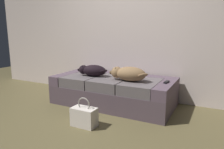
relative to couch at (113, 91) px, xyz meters
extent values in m
plane|color=brown|center=(0.00, -1.01, -0.23)|extent=(10.00, 10.00, 0.00)
cube|color=beige|center=(0.00, 0.57, 1.17)|extent=(6.40, 0.10, 2.80)
cube|color=#52434D|center=(0.00, 0.00, -0.08)|extent=(1.95, 0.93, 0.30)
cube|color=#5B4957|center=(-0.87, 0.00, 0.15)|extent=(0.20, 0.93, 0.16)
cube|color=#5B4957|center=(0.87, 0.00, 0.15)|extent=(0.20, 0.93, 0.16)
cube|color=#5B4957|center=(0.00, 0.36, 0.15)|extent=(1.55, 0.20, 0.16)
cube|color=#5F585A|center=(-0.52, -0.10, 0.15)|extent=(0.50, 0.72, 0.16)
cube|color=#5F585A|center=(0.00, -0.10, 0.15)|extent=(0.50, 0.72, 0.16)
cube|color=#5F585A|center=(0.52, -0.10, 0.15)|extent=(0.50, 0.72, 0.16)
ellipsoid|color=black|center=(-0.32, -0.08, 0.33)|extent=(0.44, 0.29, 0.19)
sphere|color=black|center=(-0.51, -0.11, 0.33)|extent=(0.15, 0.15, 0.15)
ellipsoid|color=black|center=(-0.58, -0.12, 0.32)|extent=(0.10, 0.07, 0.05)
cone|color=black|center=(-0.50, -0.16, 0.39)|extent=(0.04, 0.04, 0.04)
cone|color=black|center=(-0.52, -0.07, 0.39)|extent=(0.04, 0.04, 0.04)
ellipsoid|color=black|center=(-0.13, -0.10, 0.33)|extent=(0.10, 0.17, 0.04)
ellipsoid|color=olive|center=(0.36, -0.14, 0.34)|extent=(0.48, 0.28, 0.22)
sphere|color=olive|center=(0.13, -0.15, 0.34)|extent=(0.18, 0.18, 0.18)
ellipsoid|color=brown|center=(0.05, -0.15, 0.33)|extent=(0.10, 0.07, 0.06)
cone|color=brown|center=(0.14, -0.20, 0.41)|extent=(0.05, 0.05, 0.05)
cone|color=brown|center=(0.13, -0.10, 0.41)|extent=(0.05, 0.05, 0.05)
ellipsoid|color=olive|center=(0.57, -0.19, 0.35)|extent=(0.13, 0.19, 0.05)
cube|color=black|center=(0.87, -0.01, 0.24)|extent=(0.06, 0.15, 0.02)
cube|color=silver|center=(0.05, -0.93, -0.11)|extent=(0.32, 0.18, 0.24)
torus|color=#A19991|center=(0.05, -0.93, 0.06)|extent=(0.18, 0.02, 0.18)
camera|label=1|loc=(1.52, -3.00, 0.95)|focal=33.73mm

